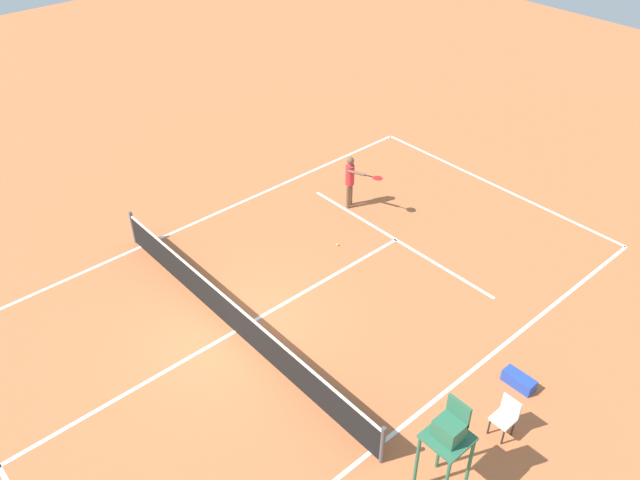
% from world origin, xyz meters
% --- Properties ---
extents(ground_plane, '(60.00, 60.00, 0.00)m').
position_xyz_m(ground_plane, '(0.00, 0.00, 0.00)').
color(ground_plane, '#C66B3D').
extents(court_lines, '(9.65, 21.53, 0.01)m').
position_xyz_m(court_lines, '(0.00, 0.00, 0.00)').
color(court_lines, white).
rests_on(court_lines, ground).
extents(tennis_net, '(10.25, 0.10, 1.07)m').
position_xyz_m(tennis_net, '(0.00, 0.00, 0.50)').
color(tennis_net, '#4C4C51').
rests_on(tennis_net, ground).
extents(player_serving, '(1.34, 0.60, 1.79)m').
position_xyz_m(player_serving, '(2.22, -6.13, 1.07)').
color(player_serving, brown).
rests_on(player_serving, ground).
extents(tennis_ball, '(0.07, 0.07, 0.07)m').
position_xyz_m(tennis_ball, '(0.95, -4.37, 0.03)').
color(tennis_ball, '#CCE033').
rests_on(tennis_ball, ground).
extents(umpire_chair, '(0.80, 0.80, 2.41)m').
position_xyz_m(umpire_chair, '(-6.25, -0.42, 1.61)').
color(umpire_chair, '#2D6B4C').
rests_on(umpire_chair, ground).
extents(courtside_chair_mid, '(0.44, 0.46, 0.95)m').
position_xyz_m(courtside_chair_mid, '(-6.27, -2.45, 0.53)').
color(courtside_chair_mid, '#262626').
rests_on(courtside_chair_mid, ground).
extents(equipment_bag, '(0.76, 0.32, 0.30)m').
position_xyz_m(equipment_bag, '(-5.74, -3.81, 0.15)').
color(equipment_bag, '#2647B7').
rests_on(equipment_bag, ground).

